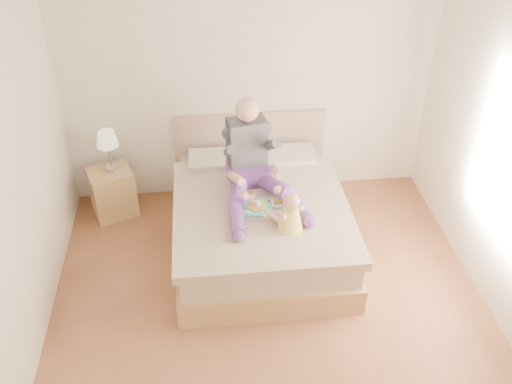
{
  "coord_description": "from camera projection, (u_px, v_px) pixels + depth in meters",
  "views": [
    {
      "loc": [
        -0.52,
        -3.51,
        3.9
      ],
      "look_at": [
        -0.04,
        0.95,
        0.73
      ],
      "focal_mm": 40.0,
      "sensor_mm": 36.0,
      "label": 1
    }
  ],
  "objects": [
    {
      "name": "adult",
      "position": [
        252.0,
        165.0,
        5.6
      ],
      "size": [
        0.8,
        1.2,
        0.95
      ],
      "rotation": [
        0.0,
        0.0,
        0.18
      ],
      "color": "#643990",
      "rests_on": "bed"
    },
    {
      "name": "room",
      "position": [
        286.0,
        179.0,
        4.29
      ],
      "size": [
        4.02,
        4.22,
        2.71
      ],
      "color": "brown",
      "rests_on": "ground"
    },
    {
      "name": "lamp",
      "position": [
        107.0,
        141.0,
        5.96
      ],
      "size": [
        0.23,
        0.23,
        0.47
      ],
      "color": "silver",
      "rests_on": "nightstand"
    },
    {
      "name": "nightstand",
      "position": [
        113.0,
        192.0,
        6.29
      ],
      "size": [
        0.55,
        0.52,
        0.55
      ],
      "rotation": [
        0.0,
        0.0,
        0.34
      ],
      "color": "#A3804C",
      "rests_on": "ground"
    },
    {
      "name": "tray",
      "position": [
        267.0,
        206.0,
        5.46
      ],
      "size": [
        0.46,
        0.37,
        0.13
      ],
      "rotation": [
        0.0,
        0.0,
        -0.02
      ],
      "color": "silver",
      "rests_on": "bed"
    },
    {
      "name": "bed",
      "position": [
        259.0,
        217.0,
        5.85
      ],
      "size": [
        1.7,
        2.18,
        1.0
      ],
      "color": "#A3804C",
      "rests_on": "ground"
    },
    {
      "name": "baby",
      "position": [
        290.0,
        215.0,
        5.14
      ],
      "size": [
        0.31,
        0.34,
        0.39
      ],
      "rotation": [
        0.0,
        0.0,
        0.58
      ],
      "color": "#FFEF50",
      "rests_on": "bed"
    }
  ]
}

